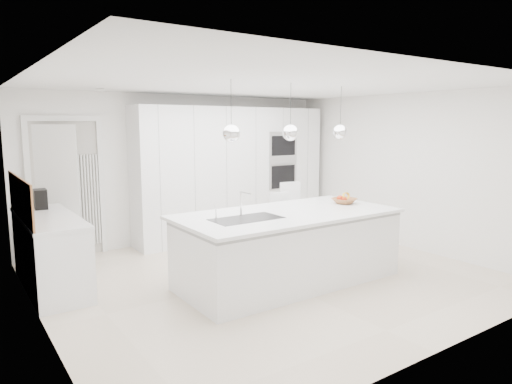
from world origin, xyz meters
TOP-DOWN VIEW (x-y plane):
  - floor at (0.00, 0.00)m, footprint 5.50×5.50m
  - wall_back at (0.00, 2.50)m, footprint 5.50×0.00m
  - wall_left at (-2.75, 0.00)m, footprint 0.00×5.00m
  - ceiling at (0.00, 0.00)m, footprint 5.50×5.50m
  - tall_cabinets at (0.80, 2.20)m, footprint 3.60×0.60m
  - oven_stack at (1.70, 1.89)m, footprint 0.62×0.04m
  - doorway_frame at (-1.95, 2.47)m, footprint 1.11×0.08m
  - hallway_door at (-2.20, 2.42)m, footprint 0.76×0.38m
  - radiator at (-1.63, 2.46)m, footprint 0.32×0.04m
  - left_base_cabinets at (-2.45, 1.20)m, footprint 0.60×1.80m
  - left_worktop at (-2.45, 1.20)m, footprint 0.62×1.82m
  - oak_backsplash at (-2.74, 1.20)m, footprint 0.02×1.80m
  - island_base at (0.10, -0.30)m, footprint 2.80×1.20m
  - island_worktop at (0.10, -0.25)m, footprint 2.84×1.40m
  - island_sink at (-0.55, -0.30)m, footprint 0.84×0.44m
  - island_tap at (-0.50, -0.10)m, footprint 0.02×0.02m
  - pendant_left at (-0.75, -0.30)m, footprint 0.20×0.20m
  - pendant_mid at (0.10, -0.30)m, footprint 0.20×0.20m
  - pendant_right at (0.95, -0.30)m, footprint 0.20×0.20m
  - fruit_bowl at (1.16, -0.21)m, footprint 0.37×0.37m
  - espresso_machine at (-2.43, 1.78)m, footprint 0.17×0.25m
  - bar_stool_left at (0.70, 0.58)m, footprint 0.42×0.51m
  - bar_stool_right at (1.01, 0.67)m, footprint 0.46×0.57m
  - apple_a at (1.12, -0.24)m, footprint 0.08×0.08m
  - apple_b at (1.10, -0.18)m, footprint 0.09×0.09m
  - banana_bunch at (1.18, -0.21)m, footprint 0.22×0.16m

SIDE VIEW (x-z plane):
  - floor at x=0.00m, z-range 0.00..0.00m
  - left_base_cabinets at x=-2.45m, z-range 0.00..0.86m
  - island_base at x=0.10m, z-range 0.00..0.86m
  - bar_stool_left at x=0.70m, z-range 0.00..0.98m
  - bar_stool_right at x=1.01m, z-range 0.00..1.10m
  - island_sink at x=-0.55m, z-range 0.73..0.91m
  - radiator at x=-1.63m, z-range 0.15..1.55m
  - left_worktop at x=-2.45m, z-range 0.86..0.90m
  - island_worktop at x=0.10m, z-range 0.86..0.90m
  - fruit_bowl at x=1.16m, z-range 0.90..0.98m
  - apple_a at x=1.12m, z-range 0.93..1.01m
  - apple_b at x=1.10m, z-range 0.93..1.02m
  - hallway_door at x=-2.20m, z-range 0.00..2.00m
  - banana_bunch at x=1.18m, z-range 0.91..1.11m
  - doorway_frame at x=-1.95m, z-range -0.04..2.09m
  - espresso_machine at x=-2.43m, z-range 0.90..1.16m
  - island_tap at x=-0.50m, z-range 0.90..1.20m
  - tall_cabinets at x=0.80m, z-range 0.00..2.30m
  - oak_backsplash at x=-2.74m, z-range 0.90..1.40m
  - wall_back at x=0.00m, z-range -1.50..4.00m
  - wall_left at x=-2.75m, z-range -1.25..3.75m
  - oven_stack at x=1.70m, z-range 0.83..1.88m
  - pendant_left at x=-0.75m, z-range 1.80..2.00m
  - pendant_mid at x=0.10m, z-range 1.80..2.00m
  - pendant_right at x=0.95m, z-range 1.80..2.00m
  - ceiling at x=0.00m, z-range 2.50..2.50m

